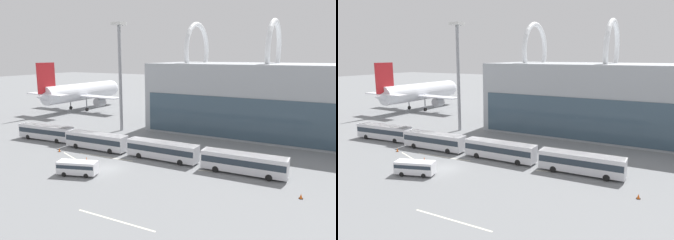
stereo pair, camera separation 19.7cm
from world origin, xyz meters
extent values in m
plane|color=slate|center=(0.00, 0.00, 0.00)|extent=(440.00, 440.00, 0.00)
torus|color=white|center=(-0.57, 36.72, 18.64)|extent=(1.10, 13.76, 13.76)
torus|color=white|center=(17.67, 36.72, 18.64)|extent=(1.10, 13.76, 13.76)
cylinder|color=silver|center=(-43.23, 41.78, 5.92)|extent=(6.59, 29.21, 5.51)
sphere|color=silver|center=(-42.69, 56.28, 5.92)|extent=(5.40, 5.40, 5.40)
cone|color=silver|center=(-43.78, 27.28, 5.92)|extent=(5.47, 6.56, 5.23)
cube|color=silver|center=(-43.30, 40.01, 4.96)|extent=(32.67, 4.95, 0.35)
cylinder|color=gray|center=(-52.41, 40.35, 3.37)|extent=(2.79, 3.18, 2.68)
cylinder|color=gray|center=(-34.19, 39.67, 3.37)|extent=(2.79, 3.18, 2.68)
cube|color=red|center=(-43.75, 27.99, 11.14)|extent=(0.63, 6.16, 8.79)
cube|color=silver|center=(-43.75, 27.99, 6.47)|extent=(14.43, 3.73, 0.28)
cylinder|color=gray|center=(-42.87, 51.51, 2.96)|extent=(0.36, 0.36, 4.82)
cylinder|color=black|center=(-42.87, 51.51, 0.55)|extent=(0.49, 1.12, 1.10)
cylinder|color=gray|center=(-46.88, 40.15, 2.96)|extent=(0.36, 0.36, 4.82)
cylinder|color=black|center=(-46.88, 40.15, 0.55)|extent=(0.49, 1.12, 1.10)
cylinder|color=gray|center=(-39.72, 39.88, 2.96)|extent=(0.36, 0.36, 4.82)
cylinder|color=black|center=(-39.72, 39.88, 0.55)|extent=(0.49, 1.12, 1.10)
cylinder|color=silver|center=(11.31, 45.49, 5.15)|extent=(8.46, 33.43, 4.53)
sphere|color=silver|center=(9.33, 61.94, 5.15)|extent=(4.44, 4.44, 4.44)
cone|color=silver|center=(13.29, 29.05, 5.15)|extent=(5.14, 7.73, 4.30)
cube|color=silver|center=(11.55, 43.49, 4.35)|extent=(37.73, 8.25, 0.35)
cylinder|color=gray|center=(1.11, 42.23, 3.08)|extent=(2.44, 3.62, 2.05)
cylinder|color=gray|center=(21.99, 44.75, 3.08)|extent=(2.44, 3.62, 2.05)
cube|color=#19724C|center=(13.19, 29.85, 10.26)|extent=(1.14, 6.22, 8.87)
cube|color=silver|center=(13.19, 29.85, 5.60)|extent=(12.07, 4.58, 0.28)
cylinder|color=gray|center=(9.98, 56.52, 2.62)|extent=(0.36, 0.36, 4.14)
cylinder|color=black|center=(9.98, 56.52, 0.55)|extent=(0.58, 1.15, 1.10)
cylinder|color=gray|center=(8.63, 43.14, 2.62)|extent=(0.36, 0.36, 4.14)
cylinder|color=black|center=(8.63, 43.14, 0.55)|extent=(0.58, 1.15, 1.10)
cylinder|color=gray|center=(14.47, 43.84, 2.62)|extent=(0.36, 0.36, 4.14)
cylinder|color=black|center=(14.47, 43.84, 0.55)|extent=(0.58, 1.15, 1.10)
cube|color=silver|center=(-22.63, 8.14, 1.77)|extent=(12.97, 3.44, 2.79)
cube|color=#232D38|center=(-22.63, 8.14, 2.05)|extent=(12.72, 3.45, 0.98)
cube|color=silver|center=(-22.63, 8.14, 3.11)|extent=(12.58, 3.33, 0.12)
cylinder|color=black|center=(-18.74, 9.60, 0.50)|extent=(1.02, 0.37, 1.00)
cylinder|color=black|center=(-18.58, 7.22, 0.50)|extent=(1.02, 0.37, 1.00)
cylinder|color=black|center=(-26.67, 9.06, 0.50)|extent=(1.02, 0.37, 1.00)
cylinder|color=black|center=(-26.51, 6.69, 0.50)|extent=(1.02, 0.37, 1.00)
cube|color=silver|center=(-8.53, 7.54, 1.77)|extent=(12.91, 3.00, 2.79)
cube|color=#232D38|center=(-8.53, 7.54, 2.05)|extent=(12.65, 3.02, 0.98)
cube|color=silver|center=(-8.53, 7.54, 3.11)|extent=(12.52, 2.91, 0.12)
cylinder|color=black|center=(-4.60, 8.86, 0.50)|extent=(1.01, 0.33, 1.00)
cylinder|color=black|center=(-4.52, 6.48, 0.50)|extent=(1.01, 0.33, 1.00)
cylinder|color=black|center=(-12.55, 8.60, 0.50)|extent=(1.01, 0.33, 1.00)
cylinder|color=black|center=(-12.47, 6.22, 0.50)|extent=(1.01, 0.33, 1.00)
cube|color=silver|center=(5.56, 7.92, 1.77)|extent=(12.83, 2.60, 2.79)
cube|color=#232D38|center=(5.56, 7.92, 2.05)|extent=(12.58, 2.63, 0.98)
cube|color=silver|center=(5.56, 7.92, 3.11)|extent=(12.45, 2.53, 0.12)
cylinder|color=black|center=(9.53, 9.12, 0.50)|extent=(1.00, 0.30, 1.00)
cylinder|color=black|center=(9.54, 6.74, 0.50)|extent=(1.00, 0.30, 1.00)
cylinder|color=black|center=(1.58, 9.10, 0.50)|extent=(1.00, 0.30, 1.00)
cylinder|color=black|center=(1.59, 6.72, 0.50)|extent=(1.00, 0.30, 1.00)
cube|color=silver|center=(19.65, 7.73, 1.77)|extent=(12.88, 2.87, 2.79)
cube|color=#232D38|center=(19.65, 7.73, 2.05)|extent=(12.63, 2.89, 0.98)
cube|color=silver|center=(19.65, 7.73, 3.11)|extent=(12.50, 2.78, 0.12)
cylinder|color=black|center=(23.60, 9.01, 0.50)|extent=(1.01, 0.32, 1.00)
cylinder|color=black|center=(23.66, 6.63, 0.50)|extent=(1.01, 0.32, 1.00)
cylinder|color=black|center=(15.65, 8.83, 0.50)|extent=(1.01, 0.32, 1.00)
cylinder|color=black|center=(15.70, 6.45, 0.50)|extent=(1.01, 0.32, 1.00)
cube|color=silver|center=(-2.10, -4.37, 1.22)|extent=(6.27, 3.78, 1.85)
cube|color=#232D38|center=(-2.10, -4.37, 1.52)|extent=(6.11, 3.74, 0.56)
cylinder|color=black|center=(-3.44, -5.82, 0.35)|extent=(0.73, 0.43, 0.70)
cylinder|color=black|center=(-4.03, -4.00, 0.35)|extent=(0.73, 0.43, 0.70)
cylinder|color=black|center=(-0.17, -4.74, 0.35)|extent=(0.73, 0.43, 0.70)
cylinder|color=black|center=(-0.76, -2.93, 0.35)|extent=(0.73, 0.43, 0.70)
cylinder|color=gray|center=(-13.90, 23.04, 12.16)|extent=(0.73, 0.73, 24.33)
cube|color=silver|center=(-13.90, 23.04, 24.59)|extent=(2.60, 2.60, 0.65)
cube|color=silver|center=(-5.80, 9.45, 0.00)|extent=(7.95, 0.32, 0.01)
cube|color=silver|center=(16.70, 7.31, 0.00)|extent=(7.33, 3.01, 0.01)
cube|color=silver|center=(-7.18, 0.89, 0.00)|extent=(10.76, 4.72, 0.01)
cube|color=silver|center=(-4.07, 4.57, 0.00)|extent=(11.07, 0.97, 0.01)
cube|color=silver|center=(11.13, -12.79, 0.00)|extent=(10.25, 0.27, 0.01)
cube|color=black|center=(-5.31, 1.14, 0.01)|extent=(0.44, 0.44, 0.02)
cone|color=#EA5914|center=(-5.31, 1.14, 0.41)|extent=(0.33, 0.33, 0.77)
cube|color=black|center=(28.41, 2.56, 0.01)|extent=(0.53, 0.53, 0.02)
cone|color=#EA5914|center=(28.41, 2.56, 0.34)|extent=(0.39, 0.39, 0.63)
cube|color=black|center=(-13.69, 3.14, 0.01)|extent=(0.49, 0.49, 0.02)
cone|color=#EA5914|center=(-13.69, 3.14, 0.36)|extent=(0.36, 0.36, 0.67)
camera|label=1|loc=(31.68, -39.06, 17.68)|focal=35.00mm
camera|label=2|loc=(31.85, -38.97, 17.68)|focal=35.00mm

